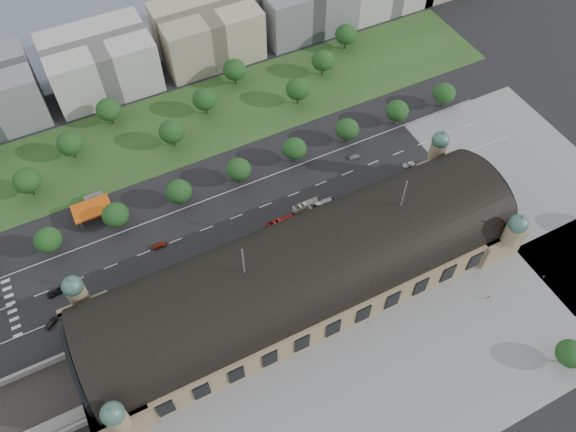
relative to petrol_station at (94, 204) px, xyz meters
name	(u,v)px	position (x,y,z in m)	size (l,w,h in m)	color
ground	(303,288)	(53.91, -65.28, -2.95)	(900.00, 900.00, 0.00)	black
station	(303,272)	(53.91, -65.28, 7.33)	(150.00, 48.40, 44.30)	#9B8760
plaza_south	(399,388)	(63.91, -109.28, -2.95)	(190.00, 48.00, 0.12)	gray
plaza_east	(536,184)	(156.91, -65.28, -2.95)	(56.00, 100.00, 0.12)	gray
road_slab	(206,229)	(33.91, -27.28, -2.95)	(260.00, 26.00, 0.10)	black
grass_belt	(169,130)	(38.91, 27.72, -2.95)	(300.00, 45.00, 0.10)	#2B4D1E
petrol_station	(94,204)	(0.00, 0.00, 0.00)	(14.00, 13.00, 5.05)	#D7530C
office_3	(101,63)	(23.91, 67.72, 9.05)	(45.00, 32.00, 24.00)	beige
office_4	(207,32)	(73.91, 67.72, 9.05)	(45.00, 32.00, 24.00)	#C1B497
office_5	(303,3)	(123.91, 67.72, 9.05)	(45.00, 32.00, 24.00)	gray
tree_row_2	(48,240)	(-18.09, -12.28, 4.48)	(9.60, 9.60, 11.52)	#2D2116
tree_row_3	(115,215)	(5.91, -12.28, 4.48)	(9.60, 9.60, 11.52)	#2D2116
tree_row_4	(179,191)	(29.91, -12.28, 4.48)	(9.60, 9.60, 11.52)	#2D2116
tree_row_5	(238,169)	(53.91, -12.28, 4.48)	(9.60, 9.60, 11.52)	#2D2116
tree_row_6	(294,149)	(77.91, -12.28, 4.48)	(9.60, 9.60, 11.52)	#2D2116
tree_row_7	(347,129)	(101.91, -12.28, 4.48)	(9.60, 9.60, 11.52)	#2D2116
tree_row_8	(397,111)	(125.91, -12.28, 4.48)	(9.60, 9.60, 11.52)	#2D2116
tree_row_9	(444,93)	(149.91, -12.28, 4.48)	(9.60, 9.60, 11.52)	#2D2116
tree_belt_3	(27,181)	(-19.09, 17.72, 5.10)	(10.40, 10.40, 12.48)	#2D2116
tree_belt_4	(70,143)	(-0.09, 29.72, 5.10)	(10.40, 10.40, 12.48)	#2D2116
tree_belt_5	(108,110)	(18.91, 41.72, 5.10)	(10.40, 10.40, 12.48)	#2D2116
tree_belt_6	(172,132)	(37.91, 17.72, 5.10)	(10.40, 10.40, 12.48)	#2D2116
tree_belt_7	(205,99)	(56.91, 29.72, 5.10)	(10.40, 10.40, 12.48)	#2D2116
tree_belt_8	(235,70)	(75.91, 41.72, 5.10)	(10.40, 10.40, 12.48)	#2D2116
tree_belt_9	(298,89)	(94.91, 17.72, 5.10)	(10.40, 10.40, 12.48)	#2D2116
tree_belt_10	(323,60)	(113.91, 29.72, 5.10)	(10.40, 10.40, 12.48)	#2D2116
tree_belt_11	(346,34)	(132.91, 41.72, 5.10)	(10.40, 10.40, 12.48)	#2D2116
tree_plaza_s	(571,354)	(113.91, -125.28, 3.86)	(9.00, 9.00, 10.64)	#2D2116
traffic_car_2	(55,293)	(-21.90, -29.50, -2.23)	(2.37, 5.15, 1.43)	black
traffic_car_3	(159,245)	(16.02, -27.04, -2.21)	(2.07, 5.10, 1.48)	maroon
traffic_car_4	(251,235)	(47.24, -37.92, -2.29)	(1.57, 3.90, 1.33)	#1A2149
traffic_car_5	(355,157)	(100.47, -21.77, -2.22)	(1.55, 4.44, 1.46)	#5B5F63
traffic_car_6	(408,164)	(117.57, -34.83, -2.27)	(2.27, 4.92, 1.37)	silver
parked_car_0	(51,323)	(-25.51, -40.28, -2.16)	(1.67, 4.80, 1.58)	black
parked_car_1	(113,307)	(-5.69, -43.77, -2.13)	(2.73, 5.92, 1.64)	maroon
parked_car_2	(163,277)	(12.92, -40.28, -2.15)	(2.23, 5.49, 1.59)	#192246
parked_car_3	(164,288)	(11.73, -44.28, -2.28)	(1.58, 3.92, 1.34)	#55575C
parked_car_4	(164,280)	(12.52, -41.47, -2.27)	(1.43, 4.10, 1.35)	silver
parked_car_5	(163,284)	(11.86, -42.66, -2.28)	(2.22, 4.82, 1.34)	gray
parked_car_6	(230,260)	(35.91, -44.23, -2.26)	(1.92, 4.72, 1.37)	black
bus_west	(282,222)	(59.52, -38.28, -1.33)	(2.72, 11.61, 3.23)	red
bus_mid	(321,205)	(76.37, -37.58, -1.48)	(2.47, 10.56, 2.94)	silver
bus_east	(307,205)	(71.27, -35.43, -1.38)	(2.63, 11.25, 3.13)	silver
pedestrian_0	(488,297)	(107.64, -96.94, -2.06)	(0.87, 0.50, 1.79)	gray
pedestrian_2	(544,276)	(129.77, -99.08, -1.99)	(0.93, 0.54, 1.92)	gray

